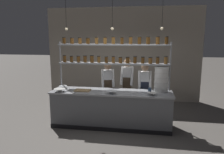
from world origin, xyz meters
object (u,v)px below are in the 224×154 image
object	(u,v)px
spice_shelf_unit	(114,55)
chef_center	(127,83)
container_stack	(161,80)
prep_bowl_near_right	(152,94)
cutting_board	(83,90)
prep_bowl_near_left	(112,92)
serving_cup_front	(150,90)
prep_bowl_center_back	(60,90)
chef_left	(108,86)
chef_right	(144,88)
prep_bowl_center_front	(63,87)

from	to	relation	value
spice_shelf_unit	chef_center	size ratio (longest dim) A/B	1.77
container_stack	prep_bowl_near_right	xyz separation A→B (m)	(-0.23, -0.37, -0.28)
cutting_board	prep_bowl_near_left	distance (m)	0.79
cutting_board	serving_cup_front	distance (m)	1.71
spice_shelf_unit	prep_bowl_center_back	size ratio (longest dim) A/B	10.47
chef_left	prep_bowl_near_left	size ratio (longest dim) A/B	6.19
container_stack	prep_bowl_center_back	world-z (taller)	container_stack
spice_shelf_unit	container_stack	distance (m)	1.37
chef_right	spice_shelf_unit	bearing A→B (deg)	-164.50
chef_right	prep_bowl_center_back	world-z (taller)	chef_right
chef_center	cutting_board	distance (m)	1.38
chef_right	prep_bowl_near_right	size ratio (longest dim) A/B	6.95
chef_center	serving_cup_front	world-z (taller)	chef_center
serving_cup_front	spice_shelf_unit	bearing A→B (deg)	166.72
chef_right	cutting_board	bearing A→B (deg)	-160.40
chef_left	prep_bowl_center_back	bearing A→B (deg)	-153.42
prep_bowl_center_front	prep_bowl_near_right	xyz separation A→B (m)	(2.35, -0.38, 0.00)
chef_right	prep_bowl_center_front	xyz separation A→B (m)	(-2.18, -0.43, 0.05)
prep_bowl_center_front	serving_cup_front	bearing A→B (deg)	-1.78
chef_right	container_stack	world-z (taller)	chef_right
chef_center	prep_bowl_near_left	xyz separation A→B (m)	(-0.29, -1.03, -0.00)
chef_left	prep_bowl_center_back	size ratio (longest dim) A/B	5.61
spice_shelf_unit	chef_left	xyz separation A→B (m)	(-0.22, 0.35, -0.91)
prep_bowl_center_front	prep_bowl_near_right	distance (m)	2.38
cutting_board	prep_bowl_near_right	world-z (taller)	prep_bowl_near_right
serving_cup_front	prep_bowl_near_left	bearing A→B (deg)	-161.04
chef_left	chef_center	distance (m)	0.56
prep_bowl_center_back	prep_bowl_near_right	world-z (taller)	prep_bowl_center_back
prep_bowl_near_left	chef_center	bearing A→B (deg)	74.54
cutting_board	prep_bowl_center_front	world-z (taller)	prep_bowl_center_front
chef_right	container_stack	size ratio (longest dim) A/B	2.54
chef_center	prep_bowl_center_front	bearing A→B (deg)	-153.61
prep_bowl_center_front	serving_cup_front	xyz separation A→B (m)	(2.31, -0.07, 0.03)
container_stack	prep_bowl_near_left	distance (m)	1.28
prep_bowl_near_right	serving_cup_front	bearing A→B (deg)	98.12
chef_center	container_stack	world-z (taller)	chef_center
chef_center	prep_bowl_center_back	size ratio (longest dim) A/B	5.91
container_stack	chef_center	bearing A→B (deg)	144.13
chef_right	container_stack	bearing A→B (deg)	-50.56
chef_right	prep_bowl_center_back	distance (m)	2.27
cutting_board	prep_bowl_center_back	world-z (taller)	prep_bowl_center_back
prep_bowl_near_left	prep_bowl_center_back	bearing A→B (deg)	-179.45
cutting_board	serving_cup_front	size ratio (longest dim) A/B	3.71
spice_shelf_unit	cutting_board	world-z (taller)	spice_shelf_unit
chef_center	cutting_board	xyz separation A→B (m)	(-1.06, -0.88, -0.03)
spice_shelf_unit	chef_center	distance (m)	1.04
container_stack	serving_cup_front	world-z (taller)	container_stack
spice_shelf_unit	prep_bowl_center_back	bearing A→B (deg)	-156.79
spice_shelf_unit	serving_cup_front	xyz separation A→B (m)	(0.95, -0.22, -0.84)
spice_shelf_unit	prep_bowl_near_right	size ratio (longest dim) A/B	13.04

